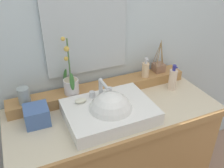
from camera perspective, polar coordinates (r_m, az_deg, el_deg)
The scene contains 12 objects.
wall_back at distance 1.59m, azimuth -5.32°, elevation 16.80°, with size 3.02×0.20×2.75m, color silver.
vanity_cabinet at distance 1.77m, azimuth 0.47°, elevation -17.34°, with size 1.26×0.56×0.87m.
back_ledge at distance 1.61m, azimuth -2.38°, elevation -1.14°, with size 1.19×0.13×0.07m, color #AE7C47.
sink_basin at distance 1.39m, azimuth -0.45°, elevation -6.64°, with size 0.49×0.37×0.28m.
soap_bar at distance 1.41m, azimuth -7.32°, elevation -3.84°, with size 0.07×0.04×0.02m, color beige.
potted_plant at distance 1.49m, azimuth -9.56°, elevation 0.22°, with size 0.09×0.13×0.36m.
soap_dispenser at distance 1.68m, azimuth 7.79°, elevation 3.40°, with size 0.05×0.05×0.14m.
tumbler_cup at distance 1.48m, azimuth -19.78°, elevation -2.60°, with size 0.07×0.07×0.10m, color #8E9A9B.
reed_diffuser at distance 1.78m, azimuth 10.78°, elevation 3.93°, with size 0.10×0.10×0.23m.
lotion_bottle at distance 1.69m, azimuth 13.93°, elevation 1.11°, with size 0.05×0.06×0.18m.
tissue_box at distance 1.41m, azimuth -17.09°, elevation -6.94°, with size 0.13×0.13×0.10m, color #4766A1.
mirror at distance 1.49m, azimuth -6.03°, elevation 13.18°, with size 0.52×0.02×0.59m, color silver.
Camera 1 is at (-0.50, -1.09, 1.74)m, focal length 39.31 mm.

